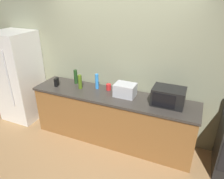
% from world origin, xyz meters
% --- Properties ---
extents(ground_plane, '(8.00, 8.00, 0.00)m').
position_xyz_m(ground_plane, '(0.00, 0.00, 0.00)').
color(ground_plane, '#A87F51').
extents(back_wall, '(6.40, 0.10, 2.70)m').
position_xyz_m(back_wall, '(0.00, 0.81, 1.35)').
color(back_wall, gray).
rests_on(back_wall, ground_plane).
extents(counter_run, '(2.84, 0.64, 0.90)m').
position_xyz_m(counter_run, '(0.00, 0.40, 0.45)').
color(counter_run, brown).
rests_on(counter_run, ground_plane).
extents(refrigerator, '(0.72, 0.73, 1.80)m').
position_xyz_m(refrigerator, '(-2.05, 0.40, 0.90)').
color(refrigerator, white).
rests_on(refrigerator, ground_plane).
extents(microwave, '(0.48, 0.35, 0.27)m').
position_xyz_m(microwave, '(0.91, 0.45, 1.04)').
color(microwave, black).
rests_on(microwave, counter_run).
extents(toaster_oven, '(0.34, 0.26, 0.21)m').
position_xyz_m(toaster_oven, '(0.21, 0.46, 1.01)').
color(toaster_oven, '#B7BABF').
rests_on(toaster_oven, counter_run).
extents(cordless_phone, '(0.07, 0.12, 0.15)m').
position_xyz_m(cordless_phone, '(-1.07, 0.34, 0.98)').
color(cordless_phone, black).
rests_on(cordless_phone, counter_run).
extents(bottle_wine, '(0.07, 0.07, 0.27)m').
position_xyz_m(bottle_wine, '(-0.81, 0.58, 1.03)').
color(bottle_wine, '#1E3F19').
rests_on(bottle_wine, counter_run).
extents(bottle_spray_cleaner, '(0.06, 0.06, 0.27)m').
position_xyz_m(bottle_spray_cleaner, '(-0.35, 0.53, 1.04)').
color(bottle_spray_cleaner, '#338CE5').
rests_on(bottle_spray_cleaner, counter_run).
extents(bottle_olive_oil, '(0.07, 0.07, 0.25)m').
position_xyz_m(bottle_olive_oil, '(-0.62, 0.41, 1.03)').
color(bottle_olive_oil, '#4C6B19').
rests_on(bottle_olive_oil, counter_run).
extents(mug_red, '(0.09, 0.09, 0.11)m').
position_xyz_m(mug_red, '(-0.13, 0.56, 0.95)').
color(mug_red, red).
rests_on(mug_red, counter_run).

